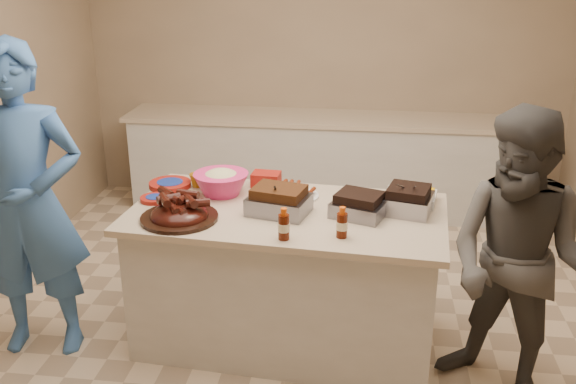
# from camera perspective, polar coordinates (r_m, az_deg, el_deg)

# --- Properties ---
(room) EXTENTS (4.50, 5.00, 2.70)m
(room) POSITION_cam_1_polar(r_m,az_deg,el_deg) (4.23, 0.32, -12.62)
(room) COLOR tan
(room) RESTS_ON ground
(back_counter) EXTENTS (3.60, 0.64, 0.90)m
(back_counter) POSITION_cam_1_polar(r_m,az_deg,el_deg) (6.02, 2.91, 2.60)
(back_counter) COLOR beige
(back_counter) RESTS_ON ground
(island) EXTENTS (1.93, 1.12, 0.88)m
(island) POSITION_cam_1_polar(r_m,az_deg,el_deg) (4.21, -0.09, -12.81)
(island) COLOR beige
(island) RESTS_ON ground
(rib_platter) EXTENTS (0.48, 0.48, 0.18)m
(rib_platter) POSITION_cam_1_polar(r_m,az_deg,el_deg) (3.73, -9.61, -2.42)
(rib_platter) COLOR #3A1009
(rib_platter) RESTS_ON island
(pulled_pork_tray) EXTENTS (0.39, 0.33, 0.10)m
(pulled_pork_tray) POSITION_cam_1_polar(r_m,az_deg,el_deg) (3.76, -0.80, -1.86)
(pulled_pork_tray) COLOR #47230F
(pulled_pork_tray) RESTS_ON island
(brisket_tray) EXTENTS (0.35, 0.32, 0.09)m
(brisket_tray) POSITION_cam_1_polar(r_m,az_deg,el_deg) (3.75, 6.29, -2.11)
(brisket_tray) COLOR black
(brisket_tray) RESTS_ON island
(roasting_pan) EXTENTS (0.32, 0.32, 0.11)m
(roasting_pan) POSITION_cam_1_polar(r_m,az_deg,el_deg) (3.84, 10.55, -1.75)
(roasting_pan) COLOR gray
(roasting_pan) RESTS_ON island
(coleslaw_bowl) EXTENTS (0.37, 0.37, 0.24)m
(coleslaw_bowl) POSITION_cam_1_polar(r_m,az_deg,el_deg) (4.07, -5.92, -0.19)
(coleslaw_bowl) COLOR #E02A6F
(coleslaw_bowl) RESTS_ON island
(sausage_plate) EXTENTS (0.33, 0.33, 0.05)m
(sausage_plate) POSITION_cam_1_polar(r_m,az_deg,el_deg) (4.00, 0.68, -0.44)
(sausage_plate) COLOR silver
(sausage_plate) RESTS_ON island
(mac_cheese_dish) EXTENTS (0.33, 0.27, 0.08)m
(mac_cheese_dish) POSITION_cam_1_polar(r_m,az_deg,el_deg) (3.99, 10.79, -0.89)
(mac_cheese_dish) COLOR #F4B000
(mac_cheese_dish) RESTS_ON island
(bbq_bottle_a) EXTENTS (0.06, 0.06, 0.18)m
(bbq_bottle_a) POSITION_cam_1_polar(r_m,az_deg,el_deg) (3.43, -0.37, -4.21)
(bbq_bottle_a) COLOR #421205
(bbq_bottle_a) RESTS_ON island
(bbq_bottle_b) EXTENTS (0.06, 0.06, 0.17)m
(bbq_bottle_b) POSITION_cam_1_polar(r_m,az_deg,el_deg) (3.47, 4.78, -4.01)
(bbq_bottle_b) COLOR #421205
(bbq_bottle_b) RESTS_ON island
(mustard_bottle) EXTENTS (0.04, 0.04, 0.11)m
(mustard_bottle) POSITION_cam_1_polar(r_m,az_deg,el_deg) (4.03, -1.57, -0.29)
(mustard_bottle) COLOR #E5A308
(mustard_bottle) RESTS_ON island
(sauce_bowl) EXTENTS (0.15, 0.06, 0.15)m
(sauce_bowl) POSITION_cam_1_polar(r_m,az_deg,el_deg) (4.03, -1.29, -0.28)
(sauce_bowl) COLOR silver
(sauce_bowl) RESTS_ON island
(plate_stack_large) EXTENTS (0.29, 0.29, 0.03)m
(plate_stack_large) POSITION_cam_1_polar(r_m,az_deg,el_deg) (4.24, -10.43, 0.47)
(plate_stack_large) COLOR maroon
(plate_stack_large) RESTS_ON island
(plate_stack_small) EXTENTS (0.19, 0.19, 0.02)m
(plate_stack_small) POSITION_cam_1_polar(r_m,az_deg,el_deg) (4.03, -11.75, -0.76)
(plate_stack_small) COLOR maroon
(plate_stack_small) RESTS_ON island
(plastic_cup) EXTENTS (0.10, 0.10, 0.10)m
(plastic_cup) POSITION_cam_1_polar(r_m,az_deg,el_deg) (4.22, -8.07, 0.47)
(plastic_cup) COLOR #A36E12
(plastic_cup) RESTS_ON island
(basket_stack) EXTENTS (0.19, 0.15, 0.09)m
(basket_stack) POSITION_cam_1_polar(r_m,az_deg,el_deg) (4.19, -1.95, 0.56)
(basket_stack) COLOR maroon
(basket_stack) RESTS_ON island
(guest_blue) EXTENTS (0.95, 1.97, 0.45)m
(guest_blue) POSITION_cam_1_polar(r_m,az_deg,el_deg) (4.43, -20.44, -12.44)
(guest_blue) COLOR #3B69AD
(guest_blue) RESTS_ON ground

